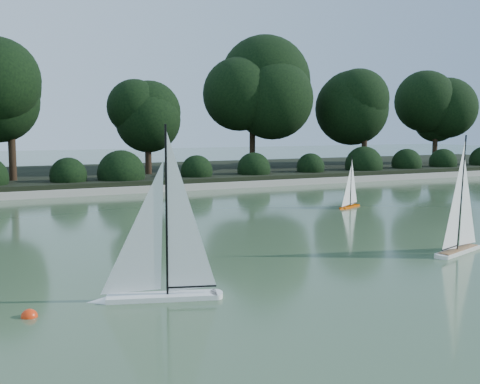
{
  "coord_description": "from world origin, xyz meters",
  "views": [
    {
      "loc": [
        -4.76,
        -6.47,
        1.76
      ],
      "look_at": [
        -0.41,
        2.23,
        0.7
      ],
      "focal_mm": 45.0,
      "sensor_mm": 36.0,
      "label": 1
    }
  ],
  "objects_px": {
    "sailboat_orange": "(349,199)",
    "race_buoy": "(29,317)",
    "sailboat_white_b": "(462,233)",
    "sailboat_white_a": "(151,271)"
  },
  "relations": [
    {
      "from": "sailboat_orange",
      "to": "race_buoy",
      "type": "xyz_separation_m",
      "value": [
        -7.23,
        -4.81,
        -0.19
      ]
    },
    {
      "from": "sailboat_white_b",
      "to": "sailboat_orange",
      "type": "bearing_deg",
      "value": 72.9
    },
    {
      "from": "sailboat_white_a",
      "to": "sailboat_white_b",
      "type": "relative_size",
      "value": 1.08
    },
    {
      "from": "sailboat_white_a",
      "to": "race_buoy",
      "type": "bearing_deg",
      "value": -179.08
    },
    {
      "from": "sailboat_white_a",
      "to": "sailboat_white_b",
      "type": "xyz_separation_m",
      "value": [
        4.66,
        0.32,
        -0.03
      ]
    },
    {
      "from": "sailboat_white_a",
      "to": "sailboat_orange",
      "type": "distance_m",
      "value": 7.71
    },
    {
      "from": "sailboat_orange",
      "to": "race_buoy",
      "type": "bearing_deg",
      "value": -146.37
    },
    {
      "from": "sailboat_white_b",
      "to": "race_buoy",
      "type": "xyz_separation_m",
      "value": [
        -5.86,
        -0.34,
        -0.27
      ]
    },
    {
      "from": "race_buoy",
      "to": "sailboat_white_a",
      "type": "bearing_deg",
      "value": 0.92
    },
    {
      "from": "sailboat_orange",
      "to": "race_buoy",
      "type": "height_order",
      "value": "sailboat_orange"
    }
  ]
}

